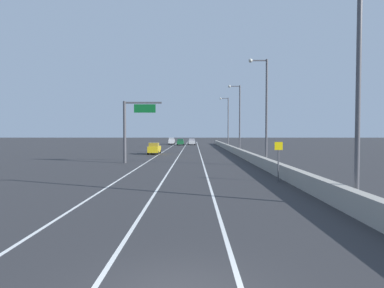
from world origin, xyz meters
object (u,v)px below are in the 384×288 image
(overhead_sign_gantry, at_px, (131,124))
(lamp_post_right_fourth, at_px, (227,120))
(car_white_1, at_px, (172,141))
(car_green_3, at_px, (181,142))
(speed_advisory_sign, at_px, (278,158))
(lamp_post_right_second, at_px, (265,106))
(car_silver_0, at_px, (192,142))
(lamp_post_right_third, at_px, (238,115))
(lamp_post_right_near, at_px, (354,72))
(car_yellow_2, at_px, (154,148))

(overhead_sign_gantry, height_order, lamp_post_right_fourth, lamp_post_right_fourth)
(lamp_post_right_fourth, height_order, car_white_1, lamp_post_right_fourth)
(car_green_3, bearing_deg, speed_advisory_sign, -81.67)
(lamp_post_right_second, distance_m, car_silver_0, 61.47)
(speed_advisory_sign, bearing_deg, lamp_post_right_third, 87.60)
(speed_advisory_sign, relative_size, lamp_post_right_third, 0.25)
(lamp_post_right_near, height_order, lamp_post_right_third, same)
(overhead_sign_gantry, bearing_deg, car_white_1, 89.35)
(lamp_post_right_near, height_order, lamp_post_right_fourth, same)
(car_white_1, bearing_deg, overhead_sign_gantry, -90.65)
(lamp_post_right_third, height_order, car_green_3, lamp_post_right_third)
(car_silver_0, xyz_separation_m, car_white_1, (-6.33, 4.36, 0.10))
(lamp_post_right_second, xyz_separation_m, car_green_3, (-11.65, 58.19, -5.75))
(lamp_post_right_near, distance_m, lamp_post_right_fourth, 59.36)
(speed_advisory_sign, height_order, lamp_post_right_fourth, lamp_post_right_fourth)
(speed_advisory_sign, xyz_separation_m, car_silver_0, (-6.96, 72.16, -0.82))
(lamp_post_right_fourth, bearing_deg, car_yellow_2, -125.49)
(lamp_post_right_near, bearing_deg, lamp_post_right_fourth, 90.05)
(overhead_sign_gantry, xyz_separation_m, lamp_post_right_fourth, (15.42, 36.24, 1.95))
(car_white_1, relative_size, car_yellow_2, 1.04)
(car_green_3, bearing_deg, lamp_post_right_fourth, -57.98)
(lamp_post_right_near, xyz_separation_m, car_white_1, (-14.77, 84.77, -5.64))
(lamp_post_right_third, height_order, car_white_1, lamp_post_right_third)
(speed_advisory_sign, xyz_separation_m, lamp_post_right_second, (1.45, 11.54, 4.92))
(overhead_sign_gantry, distance_m, lamp_post_right_second, 15.91)
(speed_advisory_sign, relative_size, car_green_3, 0.68)
(lamp_post_right_second, relative_size, car_green_3, 2.67)
(lamp_post_right_fourth, xyz_separation_m, car_yellow_2, (-14.52, -20.36, -5.70))
(car_white_1, distance_m, car_green_3, 7.46)
(lamp_post_right_near, distance_m, lamp_post_right_third, 39.57)
(lamp_post_right_fourth, height_order, car_yellow_2, lamp_post_right_fourth)
(overhead_sign_gantry, bearing_deg, speed_advisory_sign, -46.76)
(lamp_post_right_near, xyz_separation_m, lamp_post_right_third, (-0.17, 39.57, 0.00))
(lamp_post_right_third, relative_size, car_white_1, 2.65)
(lamp_post_right_fourth, bearing_deg, overhead_sign_gantry, -113.05)
(lamp_post_right_third, bearing_deg, lamp_post_right_second, -89.62)
(car_silver_0, xyz_separation_m, car_green_3, (-3.24, -2.43, -0.02))
(lamp_post_right_near, bearing_deg, car_white_1, 99.88)
(overhead_sign_gantry, bearing_deg, lamp_post_right_third, 47.07)
(lamp_post_right_near, bearing_deg, lamp_post_right_second, 90.11)
(lamp_post_right_near, relative_size, car_green_3, 2.67)
(speed_advisory_sign, xyz_separation_m, lamp_post_right_fourth, (1.44, 51.11, 4.92))
(car_silver_0, bearing_deg, speed_advisory_sign, -84.49)
(car_white_1, bearing_deg, car_green_3, -65.61)
(speed_advisory_sign, height_order, car_green_3, speed_advisory_sign)
(overhead_sign_gantry, xyz_separation_m, speed_advisory_sign, (13.99, -14.87, -2.96))
(lamp_post_right_near, distance_m, car_silver_0, 81.05)
(speed_advisory_sign, bearing_deg, car_yellow_2, 113.05)
(car_yellow_2, xyz_separation_m, car_green_3, (2.88, 38.98, -0.05))
(lamp_post_right_near, relative_size, car_white_1, 2.65)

